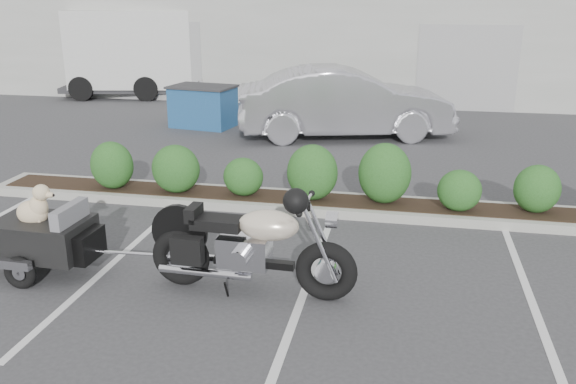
% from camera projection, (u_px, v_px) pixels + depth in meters
% --- Properties ---
extents(ground, '(90.00, 90.00, 0.00)m').
position_uv_depth(ground, '(231.00, 255.00, 8.53)').
color(ground, '#38383A').
rests_on(ground, ground).
extents(planter_kerb, '(12.00, 1.00, 0.15)m').
position_uv_depth(planter_kerb, '(324.00, 204.00, 10.37)').
color(planter_kerb, '#9E9E93').
rests_on(planter_kerb, ground).
extents(building, '(26.00, 10.00, 4.00)m').
position_uv_depth(building, '(352.00, 33.00, 23.75)').
color(building, '#9EA099').
rests_on(building, ground).
extents(motorcycle, '(2.59, 0.87, 1.49)m').
position_uv_depth(motorcycle, '(250.00, 248.00, 7.30)').
color(motorcycle, black).
rests_on(motorcycle, ground).
extents(pet_trailer, '(2.06, 1.15, 1.23)m').
position_uv_depth(pet_trailer, '(42.00, 235.00, 7.87)').
color(pet_trailer, black).
rests_on(pet_trailer, ground).
extents(sedan, '(5.63, 3.18, 1.75)m').
position_uv_depth(sedan, '(345.00, 103.00, 15.26)').
color(sedan, silver).
rests_on(sedan, ground).
extents(dumpster, '(1.87, 1.43, 1.12)m').
position_uv_depth(dumpster, '(203.00, 106.00, 16.57)').
color(dumpster, navy).
rests_on(dumpster, ground).
extents(delivery_truck, '(6.68, 3.26, 2.93)m').
position_uv_depth(delivery_truck, '(155.00, 56.00, 21.20)').
color(delivery_truck, silver).
rests_on(delivery_truck, ground).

